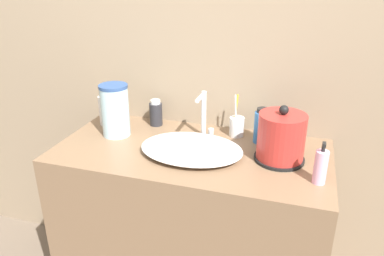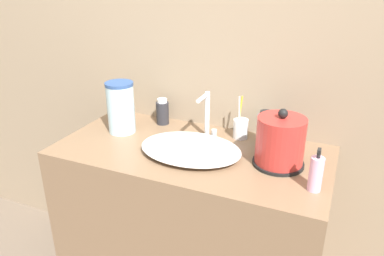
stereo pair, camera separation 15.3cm
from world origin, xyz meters
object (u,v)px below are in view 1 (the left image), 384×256
(water_pitcher, at_px, (115,110))
(shampoo_bottle, at_px, (106,109))
(electric_kettle, at_px, (281,139))
(lotion_bottle, at_px, (321,167))
(toothbrush_cup, at_px, (237,126))
(faucet, at_px, (204,113))
(hand_cream_bottle, at_px, (262,126))
(mouthwash_bottle, at_px, (156,113))

(water_pitcher, bearing_deg, shampoo_bottle, 136.25)
(electric_kettle, relative_size, shampoo_bottle, 1.44)
(electric_kettle, height_order, lotion_bottle, electric_kettle)
(toothbrush_cup, bearing_deg, electric_kettle, -41.00)
(lotion_bottle, bearing_deg, shampoo_bottle, 165.11)
(faucet, xyz_separation_m, toothbrush_cup, (0.14, 0.06, -0.07))
(electric_kettle, distance_m, hand_cream_bottle, 0.17)
(mouthwash_bottle, height_order, water_pitcher, water_pitcher)
(lotion_bottle, xyz_separation_m, mouthwash_bottle, (-0.76, 0.32, -0.00))
(toothbrush_cup, relative_size, water_pitcher, 0.83)
(toothbrush_cup, distance_m, mouthwash_bottle, 0.40)
(shampoo_bottle, bearing_deg, faucet, -0.89)
(mouthwash_bottle, bearing_deg, toothbrush_cup, -1.51)
(water_pitcher, bearing_deg, electric_kettle, -2.37)
(mouthwash_bottle, height_order, hand_cream_bottle, hand_cream_bottle)
(shampoo_bottle, bearing_deg, lotion_bottle, -14.89)
(toothbrush_cup, bearing_deg, shampoo_bottle, -175.27)
(toothbrush_cup, xyz_separation_m, water_pitcher, (-0.53, -0.15, 0.07))
(toothbrush_cup, bearing_deg, lotion_bottle, -41.27)
(electric_kettle, bearing_deg, lotion_bottle, -41.65)
(water_pitcher, bearing_deg, mouthwash_bottle, 51.42)
(faucet, bearing_deg, electric_kettle, -19.34)
(faucet, xyz_separation_m, mouthwash_bottle, (-0.26, 0.07, -0.05))
(lotion_bottle, bearing_deg, toothbrush_cup, 138.73)
(electric_kettle, distance_m, mouthwash_bottle, 0.64)
(faucet, relative_size, electric_kettle, 0.92)
(lotion_bottle, distance_m, mouthwash_bottle, 0.82)
(lotion_bottle, bearing_deg, hand_cream_bottle, 131.14)
(toothbrush_cup, distance_m, shampoo_bottle, 0.63)
(toothbrush_cup, distance_m, water_pitcher, 0.55)
(toothbrush_cup, bearing_deg, water_pitcher, -164.04)
(shampoo_bottle, distance_m, mouthwash_bottle, 0.24)
(faucet, distance_m, toothbrush_cup, 0.16)
(mouthwash_bottle, bearing_deg, shampoo_bottle, -164.87)
(faucet, distance_m, shampoo_bottle, 0.49)
(lotion_bottle, xyz_separation_m, water_pitcher, (-0.88, 0.16, 0.05))
(faucet, xyz_separation_m, lotion_bottle, (0.50, -0.25, -0.05))
(faucet, height_order, electric_kettle, electric_kettle)
(water_pitcher, bearing_deg, hand_cream_bottle, 10.10)
(mouthwash_bottle, bearing_deg, electric_kettle, -17.53)
(electric_kettle, relative_size, water_pitcher, 0.97)
(hand_cream_bottle, bearing_deg, shampoo_bottle, -178.79)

